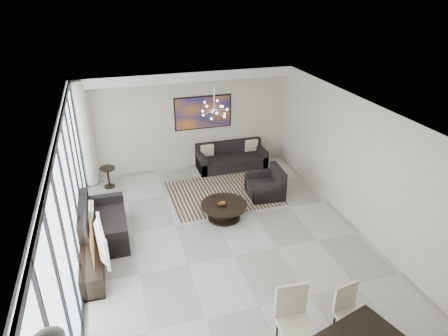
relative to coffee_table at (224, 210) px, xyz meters
name	(u,v)px	position (x,y,z in m)	size (l,w,h in m)	color
room_shell	(257,191)	(0.24, -1.44, 1.23)	(6.00, 9.00, 2.90)	#A8A39B
window_wall	(76,217)	(-3.08, -1.44, 1.25)	(0.37, 8.95, 2.90)	silver
soffit	(186,76)	(-0.22, 2.86, 2.55)	(5.98, 0.40, 0.26)	white
painting	(203,113)	(0.28, 3.03, 1.43)	(1.68, 0.04, 0.98)	#CB6A1C
chandelier	(214,110)	(0.08, 1.06, 2.13)	(0.66, 0.66, 0.71)	silver
rug	(223,193)	(0.32, 1.16, -0.21)	(2.77, 2.13, 0.01)	black
coffee_table	(224,210)	(0.00, 0.00, 0.00)	(1.10, 1.10, 0.38)	black
bowl_coffee	(221,204)	(-0.08, -0.04, 0.20)	(0.22, 0.22, 0.07)	brown
sofa_main	(231,159)	(1.01, 2.63, 0.03)	(2.03, 0.83, 0.74)	black
loveseat	(102,226)	(-2.77, 0.02, 0.07)	(0.96, 1.70, 0.85)	black
armchair	(266,186)	(1.37, 0.73, 0.04)	(0.91, 0.96, 0.76)	black
side_table	(108,174)	(-2.55, 2.39, 0.17)	(0.42, 0.42, 0.57)	black
tv_console	(92,266)	(-2.98, -1.21, 0.01)	(0.41, 1.45, 0.45)	black
television	(97,242)	(-2.82, -1.24, 0.55)	(1.09, 0.14, 0.63)	gray
dining_chair_nw	(293,314)	(-0.04, -3.75, 0.41)	(0.53, 0.53, 1.09)	beige
dining_chair_ne	(348,308)	(0.88, -3.81, 0.32)	(0.49, 0.49, 0.93)	beige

